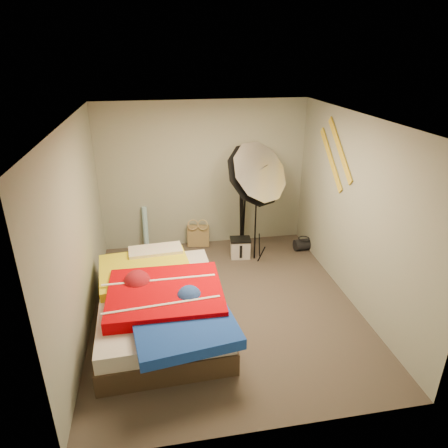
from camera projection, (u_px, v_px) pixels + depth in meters
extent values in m
plane|color=#4C4138|center=(225.00, 305.00, 5.48)|extent=(4.00, 4.00, 0.00)
plane|color=silver|center=(225.00, 119.00, 4.47)|extent=(4.00, 4.00, 0.00)
plane|color=gray|center=(204.00, 176.00, 6.78)|extent=(3.50, 0.00, 3.50)
plane|color=gray|center=(269.00, 319.00, 3.17)|extent=(3.50, 0.00, 3.50)
plane|color=gray|center=(78.00, 232.00, 4.69)|extent=(0.00, 4.00, 4.00)
plane|color=gray|center=(355.00, 212.00, 5.25)|extent=(0.00, 4.00, 4.00)
cube|color=#A28756|center=(198.00, 236.00, 7.07)|extent=(0.40, 0.23, 0.39)
cylinder|color=#489AB6|center=(145.00, 229.00, 6.87)|extent=(0.09, 0.22, 0.77)
cube|color=beige|center=(240.00, 249.00, 6.68)|extent=(0.34, 0.26, 0.32)
cylinder|color=black|center=(303.00, 245.00, 6.95)|extent=(0.33, 0.22, 0.20)
cube|color=gold|center=(340.00, 150.00, 5.51)|extent=(0.02, 0.91, 0.78)
cube|color=gold|center=(331.00, 159.00, 5.82)|extent=(0.02, 0.91, 0.78)
cube|color=#423122|center=(162.00, 315.00, 5.04)|extent=(1.56, 2.18, 0.28)
cube|color=beige|center=(161.00, 299.00, 4.95)|extent=(1.52, 2.14, 0.19)
cube|color=yellow|center=(146.00, 272.00, 5.29)|extent=(1.27, 1.14, 0.15)
cube|color=#C50006|center=(165.00, 295.00, 4.75)|extent=(1.36, 1.15, 0.17)
cube|color=#1841B0|center=(185.00, 329.00, 4.23)|extent=(1.17, 0.99, 0.13)
cube|color=#EFAAB6|center=(156.00, 253.00, 5.69)|extent=(0.77, 0.39, 0.15)
cylinder|color=black|center=(256.00, 214.00, 6.38)|extent=(0.03, 0.03, 1.61)
cube|color=black|center=(257.00, 168.00, 6.08)|extent=(0.08, 0.08, 0.10)
cone|color=silver|center=(254.00, 175.00, 5.91)|extent=(1.01, 1.12, 1.18)
cylinder|color=black|center=(242.00, 214.00, 6.93)|extent=(0.04, 0.04, 1.19)
cube|color=black|center=(243.00, 178.00, 6.67)|extent=(0.08, 0.08, 0.12)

